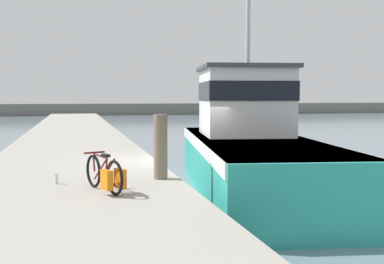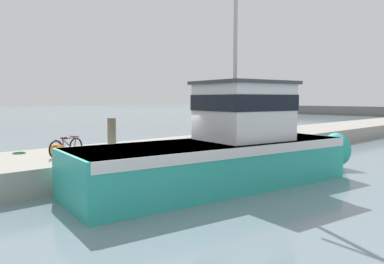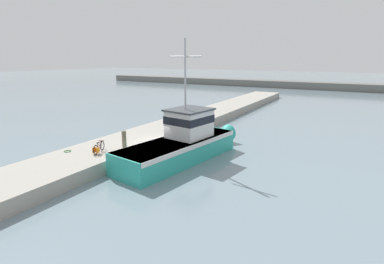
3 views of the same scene
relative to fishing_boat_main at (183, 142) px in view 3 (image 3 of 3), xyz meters
name	(u,v)px [view 3 (image 3 of 3)]	position (x,y,z in m)	size (l,w,h in m)	color
ground_plane	(162,154)	(-2.08, 0.07, -1.33)	(320.00, 320.00, 0.00)	gray
dock_pier	(132,143)	(-5.12, 0.07, -0.87)	(4.75, 80.00, 0.93)	#A39E93
fishing_boat_main	(183,142)	(0.00, 0.00, 0.00)	(4.71, 12.36, 8.75)	teal
bicycle_touring	(98,148)	(-4.47, -4.16, -0.06)	(0.77, 1.59, 0.75)	black
mooring_post	(124,141)	(-3.19, -2.87, 0.33)	(0.31, 0.31, 1.46)	#756651
hose_coil	(68,151)	(-6.60, -5.03, -0.38)	(0.49, 0.49, 0.05)	#197A2D
water_bottle_on_curb	(101,145)	(-5.46, -2.97, -0.29)	(0.07, 0.07, 0.23)	silver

